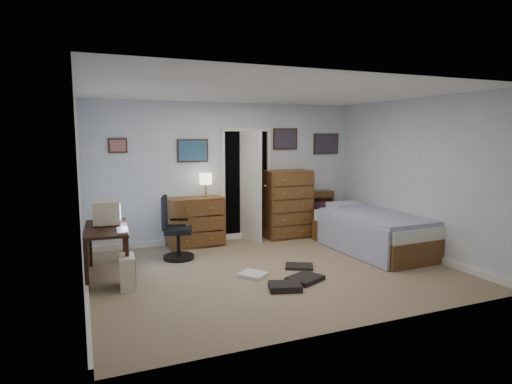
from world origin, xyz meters
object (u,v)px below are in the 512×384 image
Objects in this scene: low_dresser at (195,222)px; tall_dresser at (287,204)px; computer_desk at (100,239)px; bed at (373,231)px; office_chair at (175,235)px.

tall_dresser is (1.77, -0.02, 0.21)m from low_dresser.
computer_desk is 4.28m from bed.
low_dresser reaches higher than computer_desk.
office_chair reaches higher than bed.
computer_desk is at bearing -140.35° from office_chair.
computer_desk is 1.98m from low_dresser.
tall_dresser reaches higher than office_chair.
computer_desk is 0.57× the size of bed.
computer_desk is at bearing -148.11° from low_dresser.
bed reaches higher than computer_desk.
low_dresser is 3.03m from bed.
tall_dresser is (3.37, 1.13, 0.10)m from computer_desk.
office_chair reaches higher than low_dresser.
bed is (0.90, -1.41, -0.31)m from tall_dresser.
tall_dresser is at bearing 21.94° from computer_desk.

